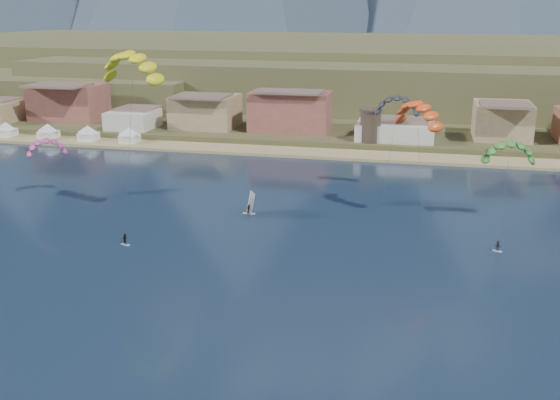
% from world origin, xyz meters
% --- Properties ---
extents(ground, '(2400.00, 2400.00, 0.00)m').
position_xyz_m(ground, '(0.00, 0.00, 0.00)').
color(ground, black).
rests_on(ground, ground).
extents(beach, '(2200.00, 12.00, 0.90)m').
position_xyz_m(beach, '(0.00, 106.00, 0.25)').
color(beach, tan).
rests_on(beach, ground).
extents(land, '(2200.00, 900.00, 4.00)m').
position_xyz_m(land, '(0.00, 560.00, 0.00)').
color(land, brown).
rests_on(land, ground).
extents(foothills, '(940.00, 210.00, 18.00)m').
position_xyz_m(foothills, '(22.39, 232.47, 9.08)').
color(foothills, brown).
rests_on(foothills, ground).
extents(town, '(400.00, 24.00, 12.00)m').
position_xyz_m(town, '(-40.00, 122.00, 8.00)').
color(town, silver).
rests_on(town, ground).
extents(watchtower, '(5.82, 5.82, 8.60)m').
position_xyz_m(watchtower, '(5.00, 114.00, 6.37)').
color(watchtower, '#47382D').
rests_on(watchtower, ground).
extents(beach_tents, '(43.40, 6.40, 5.00)m').
position_xyz_m(beach_tents, '(-76.25, 106.00, 3.71)').
color(beach_tents, white).
rests_on(beach_tents, ground).
extents(kitesurfer_yellow, '(12.73, 14.76, 30.01)m').
position_xyz_m(kitesurfer_yellow, '(-27.39, 45.73, 27.00)').
color(kitesurfer_yellow, silver).
rests_on(kitesurfer_yellow, ground).
extents(kitesurfer_green, '(9.51, 16.59, 17.95)m').
position_xyz_m(kitesurfer_green, '(32.61, 59.12, 13.02)').
color(kitesurfer_green, silver).
rests_on(kitesurfer_green, ground).
extents(distant_kite_pink, '(8.10, 7.54, 13.64)m').
position_xyz_m(distant_kite_pink, '(-51.39, 57.09, 10.40)').
color(distant_kite_pink, '#262626').
rests_on(distant_kite_pink, ground).
extents(distant_kite_dark, '(9.11, 5.94, 20.88)m').
position_xyz_m(distant_kite_dark, '(13.33, 74.19, 18.07)').
color(distant_kite_dark, '#262626').
rests_on(distant_kite_dark, ground).
extents(distant_kite_orange, '(9.99, 10.22, 22.20)m').
position_xyz_m(distant_kite_orange, '(17.59, 58.45, 19.09)').
color(distant_kite_orange, '#262626').
rests_on(distant_kite_orange, ground).
extents(windsurfer, '(2.24, 2.43, 3.98)m').
position_xyz_m(windsurfer, '(-10.79, 54.99, 1.26)').
color(windsurfer, silver).
rests_on(windsurfer, ground).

